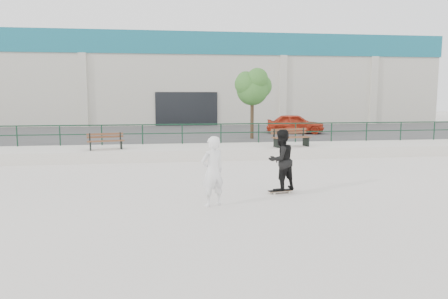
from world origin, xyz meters
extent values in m
plane|color=silver|center=(0.00, 0.00, 0.00)|extent=(120.00, 120.00, 0.00)
cube|color=beige|center=(0.00, 9.50, 0.25)|extent=(30.00, 3.00, 0.50)
cube|color=#383838|center=(0.00, 18.00, 0.25)|extent=(60.00, 14.00, 0.50)
cylinder|color=#133422|center=(0.00, 10.80, 1.50)|extent=(28.00, 0.06, 0.06)
cylinder|color=#133422|center=(0.00, 10.80, 1.05)|extent=(28.00, 0.05, 0.05)
cylinder|color=#133422|center=(-9.00, 10.80, 1.00)|extent=(0.06, 0.06, 1.00)
cylinder|color=#133422|center=(-7.00, 10.80, 1.00)|extent=(0.06, 0.06, 1.00)
cylinder|color=#133422|center=(-5.00, 10.80, 1.00)|extent=(0.06, 0.06, 1.00)
cylinder|color=#133422|center=(-3.00, 10.80, 1.00)|extent=(0.06, 0.06, 1.00)
cylinder|color=#133422|center=(-1.00, 10.80, 1.00)|extent=(0.06, 0.06, 1.00)
cylinder|color=#133422|center=(1.00, 10.80, 1.00)|extent=(0.06, 0.06, 1.00)
cylinder|color=#133422|center=(3.00, 10.80, 1.00)|extent=(0.06, 0.06, 1.00)
cylinder|color=#133422|center=(5.00, 10.80, 1.00)|extent=(0.06, 0.06, 1.00)
cylinder|color=#133422|center=(7.00, 10.80, 1.00)|extent=(0.06, 0.06, 1.00)
cylinder|color=#133422|center=(9.00, 10.80, 1.00)|extent=(0.06, 0.06, 1.00)
cylinder|color=#133422|center=(11.00, 10.80, 1.00)|extent=(0.06, 0.06, 1.00)
cylinder|color=#133422|center=(13.00, 10.80, 1.00)|extent=(0.06, 0.06, 1.00)
cube|color=beige|center=(0.00, 32.00, 4.00)|extent=(44.00, 16.00, 8.00)
cube|color=#196A7D|center=(0.00, 32.00, 7.10)|extent=(44.20, 16.20, 1.80)
cube|color=black|center=(0.00, 23.95, 1.60)|extent=(5.00, 0.15, 3.20)
cube|color=beige|center=(-8.00, 23.90, 3.10)|extent=(0.60, 0.25, 6.20)
cube|color=beige|center=(8.00, 23.90, 3.10)|extent=(0.60, 0.25, 6.20)
cube|color=beige|center=(16.00, 23.90, 3.10)|extent=(0.60, 0.25, 6.20)
cube|color=brown|center=(-4.56, 8.84, 0.89)|extent=(1.63, 0.45, 0.04)
cube|color=brown|center=(-4.59, 9.00, 0.89)|extent=(1.63, 0.45, 0.04)
cube|color=brown|center=(-4.63, 9.16, 0.89)|extent=(1.63, 0.45, 0.04)
cube|color=brown|center=(-4.64, 9.23, 1.07)|extent=(1.62, 0.38, 0.09)
cube|color=brown|center=(-4.64, 9.23, 1.20)|extent=(1.62, 0.38, 0.09)
cube|color=black|center=(-5.26, 8.86, 0.69)|extent=(0.15, 0.46, 0.38)
cube|color=black|center=(-5.31, 9.09, 1.07)|extent=(0.06, 0.06, 0.38)
cube|color=black|center=(-3.92, 9.14, 0.69)|extent=(0.15, 0.46, 0.38)
cube|color=black|center=(-3.97, 9.37, 1.07)|extent=(0.06, 0.06, 0.38)
cube|color=brown|center=(4.21, 8.59, 0.96)|extent=(1.91, 0.53, 0.04)
cube|color=brown|center=(4.17, 8.78, 0.96)|extent=(1.91, 0.53, 0.04)
cube|color=brown|center=(4.13, 8.97, 0.96)|extent=(1.91, 0.53, 0.04)
cube|color=brown|center=(4.11, 9.05, 1.16)|extent=(1.89, 0.44, 0.11)
cube|color=brown|center=(4.11, 9.05, 1.31)|extent=(1.89, 0.44, 0.11)
cube|color=black|center=(3.38, 8.61, 0.72)|extent=(0.17, 0.54, 0.45)
cube|color=black|center=(3.32, 8.89, 1.16)|extent=(0.07, 0.07, 0.45)
cube|color=black|center=(4.95, 8.95, 0.72)|extent=(0.17, 0.54, 0.45)
cube|color=black|center=(4.89, 9.22, 1.16)|extent=(0.07, 0.07, 0.45)
cylinder|color=#463823|center=(3.10, 12.97, 1.69)|extent=(0.20, 0.20, 2.39)
sphere|color=#285F23|center=(3.10, 12.97, 3.29)|extent=(1.79, 1.79, 1.79)
sphere|color=#285F23|center=(3.59, 13.27, 3.49)|extent=(1.39, 1.39, 1.39)
sphere|color=#285F23|center=(2.70, 12.77, 3.59)|extent=(1.29, 1.29, 1.29)
sphere|color=#285F23|center=(3.29, 12.57, 3.89)|extent=(1.19, 1.19, 1.19)
sphere|color=#285F23|center=(2.80, 13.37, 3.79)|extent=(1.10, 1.10, 1.10)
imported|color=red|center=(6.55, 15.80, 1.13)|extent=(3.96, 2.40, 1.26)
cube|color=black|center=(1.55, 1.31, 0.09)|extent=(0.81, 0.37, 0.02)
cube|color=brown|center=(1.55, 1.31, 0.07)|extent=(0.81, 0.37, 0.01)
cube|color=gray|center=(1.30, 1.25, 0.04)|extent=(0.09, 0.17, 0.03)
cube|color=gray|center=(1.81, 1.37, 0.04)|extent=(0.09, 0.17, 0.03)
cylinder|color=beige|center=(1.32, 1.16, 0.03)|extent=(0.06, 0.04, 0.06)
cylinder|color=beige|center=(1.28, 1.35, 0.03)|extent=(0.06, 0.04, 0.06)
cylinder|color=beige|center=(1.83, 1.28, 0.03)|extent=(0.06, 0.04, 0.06)
cylinder|color=beige|center=(1.79, 1.47, 0.03)|extent=(0.06, 0.04, 0.06)
imported|color=black|center=(1.55, 1.31, 1.03)|extent=(1.13, 1.04, 1.88)
imported|color=white|center=(-0.70, 0.07, 0.96)|extent=(0.83, 0.71, 1.92)
camera|label=1|loc=(-2.06, -11.49, 3.04)|focal=35.00mm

